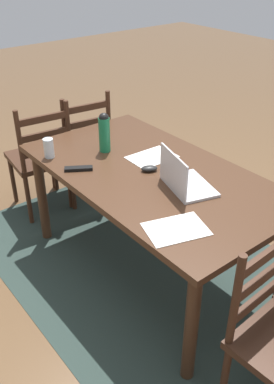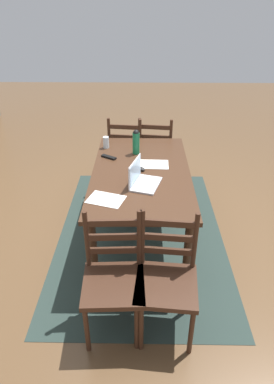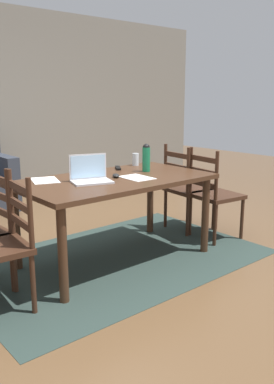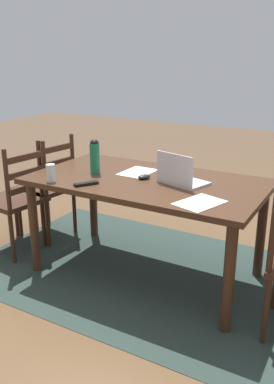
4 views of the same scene
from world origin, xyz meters
name	(u,v)px [view 4 (image 4 of 4)]	position (x,y,z in m)	size (l,w,h in m)	color
ground_plane	(146,272)	(0.00, 0.00, 0.00)	(14.00, 14.00, 0.00)	brown
area_rug	(146,272)	(0.00, 0.00, 0.00)	(2.65, 1.72, 0.01)	#283833
dining_table	(146,191)	(0.00, 0.00, 0.67)	(1.69, 0.94, 0.76)	#422819
chair_right_far	(17,200)	(1.14, 0.19, 0.46)	(0.48, 0.48, 0.95)	#3D2316
chair_right_near	(47,188)	(1.14, -0.18, 0.46)	(0.49, 0.49, 0.95)	#3D2316
laptop	(180,176)	(-0.26, 0.00, 0.82)	(0.37, 0.30, 0.23)	silver
water_bottle	(95,156)	(0.41, 0.06, 0.90)	(0.07, 0.07, 0.26)	#197247
drinking_glass	(51,173)	(0.56, 0.39, 0.82)	(0.07, 0.07, 0.13)	silver
computer_mouse	(144,177)	(0.01, 0.01, 0.78)	(0.06, 0.10, 0.03)	black
tv_remote	(86,184)	(0.29, 0.34, 0.77)	(0.04, 0.17, 0.02)	black
paper_stack_left	(138,172)	(0.14, -0.12, 0.76)	(0.21, 0.30, 0.00)	white
paper_stack_right	(200,203)	(-0.52, 0.29, 0.76)	(0.21, 0.30, 0.00)	white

